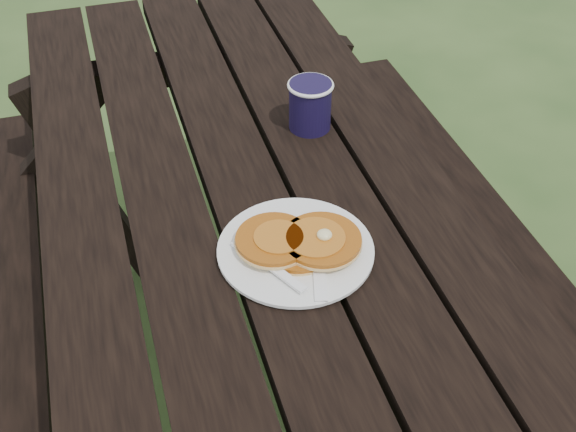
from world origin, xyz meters
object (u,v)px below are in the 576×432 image
object	(u,v)px
pancake_stack	(299,242)
coffee_cup	(310,103)
plate	(296,250)
picnic_table	(256,330)

from	to	relation	value
pancake_stack	coffee_cup	size ratio (longest dim) A/B	2.00
plate	coffee_cup	xyz separation A→B (m)	(0.14, 0.35, 0.05)
picnic_table	plate	xyz separation A→B (m)	(0.04, -0.17, 0.39)
picnic_table	plate	bearing A→B (deg)	-78.09
picnic_table	pancake_stack	bearing A→B (deg)	-76.25
plate	coffee_cup	bearing A→B (deg)	68.30
coffee_cup	plate	bearing A→B (deg)	-111.70
pancake_stack	coffee_cup	distance (m)	0.38
picnic_table	coffee_cup	size ratio (longest dim) A/B	17.45
picnic_table	coffee_cup	distance (m)	0.51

